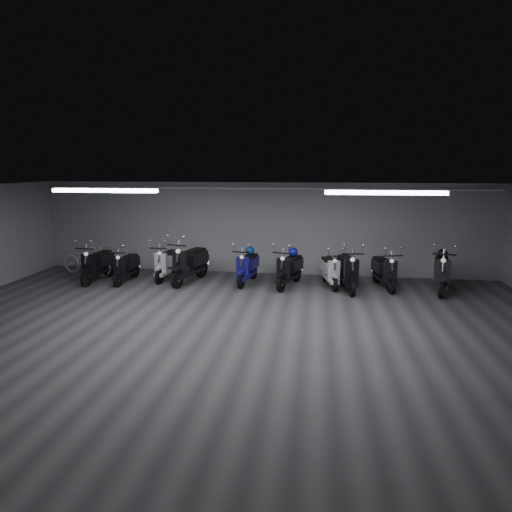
# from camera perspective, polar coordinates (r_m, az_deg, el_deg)

# --- Properties ---
(floor) EXTENTS (14.00, 10.00, 0.01)m
(floor) POSITION_cam_1_polar(r_m,az_deg,el_deg) (8.87, -3.33, -9.92)
(floor) COLOR #363639
(floor) RESTS_ON ground
(ceiling) EXTENTS (14.00, 10.00, 0.01)m
(ceiling) POSITION_cam_1_polar(r_m,az_deg,el_deg) (8.26, -3.56, 8.53)
(ceiling) COLOR gray
(ceiling) RESTS_ON ground
(back_wall) EXTENTS (14.00, 0.01, 2.80)m
(back_wall) POSITION_cam_1_polar(r_m,az_deg,el_deg) (13.32, 0.83, 3.64)
(back_wall) COLOR gray
(back_wall) RESTS_ON ground
(front_wall) EXTENTS (14.00, 0.01, 2.80)m
(front_wall) POSITION_cam_1_polar(r_m,az_deg,el_deg) (3.95, -18.63, -16.88)
(front_wall) COLOR gray
(front_wall) RESTS_ON ground
(fluor_strip_left) EXTENTS (2.40, 0.18, 0.08)m
(fluor_strip_left) POSITION_cam_1_polar(r_m,az_deg,el_deg) (10.22, -19.27, 8.13)
(fluor_strip_left) COLOR white
(fluor_strip_left) RESTS_ON ceiling
(fluor_strip_right) EXTENTS (2.40, 0.18, 0.08)m
(fluor_strip_right) POSITION_cam_1_polar(r_m,az_deg,el_deg) (9.19, 16.61, 7.98)
(fluor_strip_right) COLOR white
(fluor_strip_right) RESTS_ON ceiling
(conduit) EXTENTS (13.60, 0.05, 0.05)m
(conduit) POSITION_cam_1_polar(r_m,az_deg,el_deg) (13.12, 0.80, 8.87)
(conduit) COLOR white
(conduit) RESTS_ON back_wall
(scooter_0) EXTENTS (0.71, 1.81, 1.32)m
(scooter_0) POSITION_cam_1_polar(r_m,az_deg,el_deg) (13.23, -20.19, -0.38)
(scooter_0) COLOR black
(scooter_0) RESTS_ON floor
(scooter_1) EXTENTS (0.57, 1.61, 1.19)m
(scooter_1) POSITION_cam_1_polar(r_m,az_deg,el_deg) (12.90, -16.74, -0.75)
(scooter_1) COLOR black
(scooter_1) RESTS_ON floor
(scooter_2) EXTENTS (0.70, 1.75, 1.27)m
(scooter_2) POSITION_cam_1_polar(r_m,az_deg,el_deg) (12.95, -11.64, -0.26)
(scooter_2) COLOR silver
(scooter_2) RESTS_ON floor
(scooter_3) EXTENTS (1.15, 2.08, 1.47)m
(scooter_3) POSITION_cam_1_polar(r_m,az_deg,el_deg) (12.43, -8.74, -0.17)
(scooter_3) COLOR black
(scooter_3) RESTS_ON floor
(scooter_4) EXTENTS (0.82, 1.75, 1.25)m
(scooter_4) POSITION_cam_1_polar(r_m,az_deg,el_deg) (12.20, -1.13, -0.79)
(scooter_4) COLOR navy
(scooter_4) RESTS_ON floor
(scooter_5) EXTENTS (1.10, 1.84, 1.30)m
(scooter_5) POSITION_cam_1_polar(r_m,az_deg,el_deg) (11.90, 4.44, -1.03)
(scooter_5) COLOR black
(scooter_5) RESTS_ON floor
(scooter_6) EXTENTS (0.85, 1.67, 1.19)m
(scooter_6) POSITION_cam_1_polar(r_m,az_deg,el_deg) (12.10, 9.74, -1.22)
(scooter_6) COLOR silver
(scooter_6) RESTS_ON floor
(scooter_7) EXTENTS (0.87, 1.91, 1.37)m
(scooter_7) POSITION_cam_1_polar(r_m,az_deg,el_deg) (11.82, 11.97, -1.16)
(scooter_7) COLOR black
(scooter_7) RESTS_ON floor
(scooter_8) EXTENTS (0.90, 1.77, 1.26)m
(scooter_8) POSITION_cam_1_polar(r_m,az_deg,el_deg) (12.24, 16.56, -1.23)
(scooter_8) COLOR black
(scooter_8) RESTS_ON floor
(scooter_9) EXTENTS (1.04, 1.97, 1.39)m
(scooter_9) POSITION_cam_1_polar(r_m,az_deg,el_deg) (12.38, 23.28, -1.22)
(scooter_9) COLOR black
(scooter_9) RESTS_ON floor
(bicycle) EXTENTS (1.92, 1.09, 1.18)m
(bicycle) POSITION_cam_1_polar(r_m,az_deg,el_deg) (14.14, -21.43, -0.04)
(bicycle) COLOR silver
(bicycle) RESTS_ON floor
(helmet_0) EXTENTS (0.26, 0.26, 0.26)m
(helmet_0) POSITION_cam_1_polar(r_m,az_deg,el_deg) (12.36, -0.79, 0.71)
(helmet_0) COLOR navy
(helmet_0) RESTS_ON scooter_4
(helmet_1) EXTENTS (0.25, 0.25, 0.25)m
(helmet_1) POSITION_cam_1_polar(r_m,az_deg,el_deg) (12.58, 23.35, 0.32)
(helmet_1) COLOR black
(helmet_1) RESTS_ON scooter_9
(helmet_2) EXTENTS (0.27, 0.27, 0.27)m
(helmet_2) POSITION_cam_1_polar(r_m,az_deg,el_deg) (12.06, 4.89, 0.53)
(helmet_2) COLOR #0D0D92
(helmet_2) RESTS_ON scooter_5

